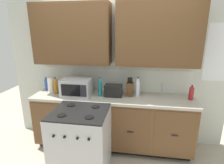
{
  "coord_description": "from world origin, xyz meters",
  "views": [
    {
      "loc": [
        0.42,
        -2.44,
        1.99
      ],
      "look_at": [
        0.0,
        0.27,
        1.19
      ],
      "focal_mm": 28.89,
      "sensor_mm": 36.0,
      "label": 1
    }
  ],
  "objects_px": {
    "bottle_red": "(191,93)",
    "knife_block": "(130,89)",
    "stove_range": "(81,141)",
    "paper_towel_roll": "(51,85)",
    "bottle_amber": "(56,86)",
    "bottle_clear": "(138,87)",
    "toaster": "(113,90)",
    "bottle_blue": "(46,84)",
    "microwave": "(77,87)",
    "bottle_teal": "(100,87)"
  },
  "relations": [
    {
      "from": "knife_block",
      "to": "paper_towel_roll",
      "type": "distance_m",
      "value": 1.36
    },
    {
      "from": "microwave",
      "to": "bottle_teal",
      "type": "relative_size",
      "value": 1.51
    },
    {
      "from": "paper_towel_roll",
      "to": "bottle_red",
      "type": "bearing_deg",
      "value": -0.34
    },
    {
      "from": "stove_range",
      "to": "bottle_clear",
      "type": "bearing_deg",
      "value": 42.81
    },
    {
      "from": "paper_towel_roll",
      "to": "bottle_amber",
      "type": "relative_size",
      "value": 0.91
    },
    {
      "from": "bottle_teal",
      "to": "bottle_clear",
      "type": "distance_m",
      "value": 0.61
    },
    {
      "from": "bottle_amber",
      "to": "bottle_red",
      "type": "distance_m",
      "value": 2.19
    },
    {
      "from": "microwave",
      "to": "bottle_amber",
      "type": "height_order",
      "value": "bottle_amber"
    },
    {
      "from": "bottle_amber",
      "to": "paper_towel_roll",
      "type": "bearing_deg",
      "value": 148.23
    },
    {
      "from": "knife_block",
      "to": "bottle_amber",
      "type": "bearing_deg",
      "value": -175.1
    },
    {
      "from": "microwave",
      "to": "paper_towel_roll",
      "type": "distance_m",
      "value": 0.51
    },
    {
      "from": "stove_range",
      "to": "microwave",
      "type": "xyz_separation_m",
      "value": [
        -0.24,
        0.6,
        0.61
      ]
    },
    {
      "from": "paper_towel_roll",
      "to": "bottle_teal",
      "type": "bearing_deg",
      "value": -4.99
    },
    {
      "from": "stove_range",
      "to": "bottle_clear",
      "type": "xyz_separation_m",
      "value": [
        0.75,
        0.7,
        0.62
      ]
    },
    {
      "from": "microwave",
      "to": "toaster",
      "type": "xyz_separation_m",
      "value": [
        0.6,
        0.04,
        -0.04
      ]
    },
    {
      "from": "bottle_red",
      "to": "bottle_blue",
      "type": "height_order",
      "value": "bottle_red"
    },
    {
      "from": "paper_towel_roll",
      "to": "microwave",
      "type": "bearing_deg",
      "value": -9.6
    },
    {
      "from": "toaster",
      "to": "bottle_red",
      "type": "relative_size",
      "value": 1.18
    },
    {
      "from": "stove_range",
      "to": "toaster",
      "type": "distance_m",
      "value": 0.93
    },
    {
      "from": "stove_range",
      "to": "bottle_amber",
      "type": "height_order",
      "value": "bottle_amber"
    },
    {
      "from": "stove_range",
      "to": "bottle_blue",
      "type": "relative_size",
      "value": 4.13
    },
    {
      "from": "knife_block",
      "to": "stove_range",
      "type": "bearing_deg",
      "value": -131.38
    },
    {
      "from": "microwave",
      "to": "paper_towel_roll",
      "type": "height_order",
      "value": "microwave"
    },
    {
      "from": "paper_towel_roll",
      "to": "bottle_amber",
      "type": "bearing_deg",
      "value": -31.77
    },
    {
      "from": "knife_block",
      "to": "bottle_blue",
      "type": "bearing_deg",
      "value": 177.15
    },
    {
      "from": "bottle_amber",
      "to": "microwave",
      "type": "bearing_deg",
      "value": -1.29
    },
    {
      "from": "bottle_clear",
      "to": "bottle_teal",
      "type": "bearing_deg",
      "value": -171.0
    },
    {
      "from": "paper_towel_roll",
      "to": "bottle_teal",
      "type": "relative_size",
      "value": 0.82
    },
    {
      "from": "paper_towel_roll",
      "to": "bottle_red",
      "type": "xyz_separation_m",
      "value": [
        2.31,
        -0.01,
        -0.01
      ]
    },
    {
      "from": "bottle_amber",
      "to": "bottle_teal",
      "type": "bearing_deg",
      "value": -0.11
    },
    {
      "from": "bottle_blue",
      "to": "bottle_clear",
      "type": "bearing_deg",
      "value": -3.07
    },
    {
      "from": "microwave",
      "to": "bottle_clear",
      "type": "height_order",
      "value": "bottle_clear"
    },
    {
      "from": "knife_block",
      "to": "paper_towel_roll",
      "type": "xyz_separation_m",
      "value": [
        -1.36,
        -0.03,
        0.01
      ]
    },
    {
      "from": "bottle_amber",
      "to": "bottle_blue",
      "type": "relative_size",
      "value": 1.24
    },
    {
      "from": "paper_towel_roll",
      "to": "bottle_blue",
      "type": "height_order",
      "value": "paper_towel_roll"
    },
    {
      "from": "bottle_red",
      "to": "knife_block",
      "type": "bearing_deg",
      "value": 177.35
    },
    {
      "from": "bottle_amber",
      "to": "bottle_blue",
      "type": "distance_m",
      "value": 0.33
    },
    {
      "from": "bottle_amber",
      "to": "bottle_red",
      "type": "xyz_separation_m",
      "value": [
        2.19,
        0.06,
        -0.02
      ]
    },
    {
      "from": "stove_range",
      "to": "bottle_amber",
      "type": "distance_m",
      "value": 1.05
    },
    {
      "from": "knife_block",
      "to": "bottle_blue",
      "type": "xyz_separation_m",
      "value": [
        -1.51,
        0.08,
        -0.0
      ]
    },
    {
      "from": "bottle_teal",
      "to": "knife_block",
      "type": "bearing_deg",
      "value": 12.85
    },
    {
      "from": "toaster",
      "to": "bottle_clear",
      "type": "xyz_separation_m",
      "value": [
        0.39,
        0.06,
        0.06
      ]
    },
    {
      "from": "bottle_amber",
      "to": "bottle_clear",
      "type": "xyz_separation_m",
      "value": [
        1.37,
        0.09,
        0.02
      ]
    },
    {
      "from": "stove_range",
      "to": "bottle_red",
      "type": "bearing_deg",
      "value": 22.94
    },
    {
      "from": "toaster",
      "to": "bottle_red",
      "type": "bearing_deg",
      "value": 1.33
    },
    {
      "from": "knife_block",
      "to": "bottle_teal",
      "type": "bearing_deg",
      "value": -167.15
    },
    {
      "from": "bottle_red",
      "to": "toaster",
      "type": "bearing_deg",
      "value": -178.67
    },
    {
      "from": "bottle_red",
      "to": "bottle_clear",
      "type": "relative_size",
      "value": 0.74
    },
    {
      "from": "stove_range",
      "to": "bottle_red",
      "type": "relative_size",
      "value": 4.0
    },
    {
      "from": "toaster",
      "to": "bottle_blue",
      "type": "bearing_deg",
      "value": 173.27
    }
  ]
}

